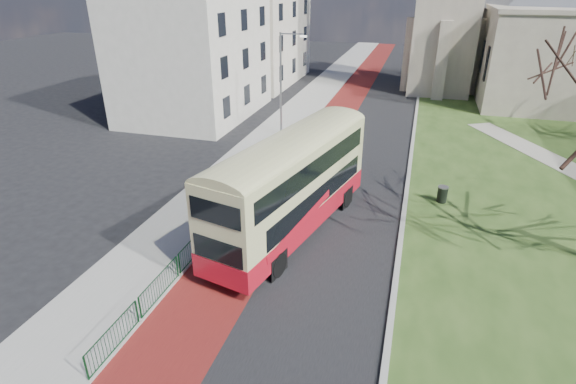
% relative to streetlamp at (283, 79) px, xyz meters
% --- Properties ---
extents(ground, '(160.00, 160.00, 0.00)m').
position_rel_streetlamp_xyz_m(ground, '(4.35, -18.00, -4.59)').
color(ground, black).
rests_on(ground, ground).
extents(road_carriageway, '(9.00, 120.00, 0.01)m').
position_rel_streetlamp_xyz_m(road_carriageway, '(5.85, 2.00, -4.59)').
color(road_carriageway, black).
rests_on(road_carriageway, ground).
extents(bus_lane, '(3.40, 120.00, 0.01)m').
position_rel_streetlamp_xyz_m(bus_lane, '(3.15, 2.00, -4.59)').
color(bus_lane, '#591414').
rests_on(bus_lane, ground).
extents(pavement_west, '(4.00, 120.00, 0.12)m').
position_rel_streetlamp_xyz_m(pavement_west, '(-0.65, 2.00, -4.53)').
color(pavement_west, gray).
rests_on(pavement_west, ground).
extents(kerb_west, '(0.25, 120.00, 0.13)m').
position_rel_streetlamp_xyz_m(kerb_west, '(1.35, 2.00, -4.53)').
color(kerb_west, '#999993').
rests_on(kerb_west, ground).
extents(kerb_east, '(0.25, 80.00, 0.13)m').
position_rel_streetlamp_xyz_m(kerb_east, '(10.45, 4.00, -4.53)').
color(kerb_east, '#999993').
rests_on(kerb_east, ground).
extents(pedestrian_railing, '(0.07, 24.00, 1.12)m').
position_rel_streetlamp_xyz_m(pedestrian_railing, '(1.40, -14.00, -4.04)').
color(pedestrian_railing, '#0D3C1A').
rests_on(pedestrian_railing, ground).
extents(street_block_near, '(10.30, 14.30, 13.00)m').
position_rel_streetlamp_xyz_m(street_block_near, '(-9.65, 4.00, 1.92)').
color(street_block_near, beige).
rests_on(street_block_near, ground).
extents(street_block_far, '(10.30, 16.30, 11.50)m').
position_rel_streetlamp_xyz_m(street_block_far, '(-9.65, 20.00, 1.17)').
color(street_block_far, beige).
rests_on(street_block_far, ground).
extents(streetlamp, '(2.13, 0.18, 8.00)m').
position_rel_streetlamp_xyz_m(streetlamp, '(0.00, 0.00, 0.00)').
color(streetlamp, gray).
rests_on(streetlamp, pavement_west).
extents(bus, '(5.40, 12.20, 4.97)m').
position_rel_streetlamp_xyz_m(bus, '(5.04, -15.03, -1.76)').
color(bus, '#AC0F1E').
rests_on(bus, ground).
extents(litter_bin, '(0.77, 0.77, 0.96)m').
position_rel_streetlamp_xyz_m(litter_bin, '(12.44, -9.34, -4.07)').
color(litter_bin, black).
rests_on(litter_bin, grass_green).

